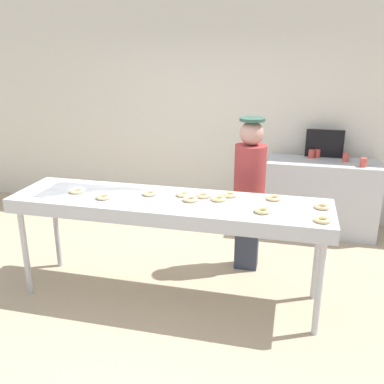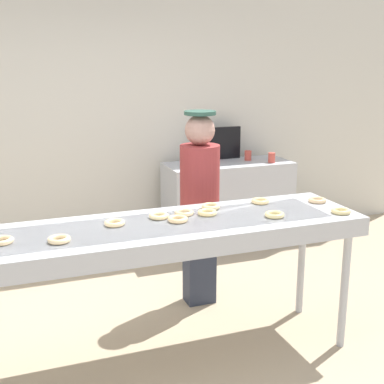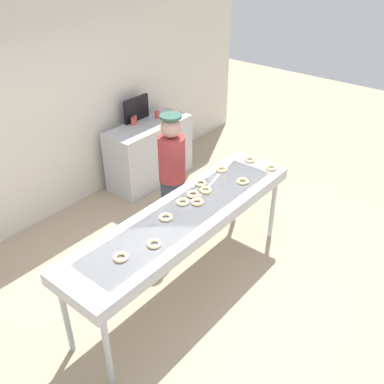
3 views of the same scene
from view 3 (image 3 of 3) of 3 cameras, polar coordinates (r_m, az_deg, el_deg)
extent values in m
plane|color=tan|center=(4.92, -0.80, -12.11)|extent=(16.00, 16.00, 0.00)
cube|color=silver|center=(5.67, -19.89, 11.23)|extent=(8.00, 0.12, 3.17)
cube|color=#B7BABF|center=(4.33, -0.89, -3.36)|extent=(2.88, 0.72, 0.13)
cube|color=slate|center=(4.31, -0.89, -3.08)|extent=(2.44, 0.50, 0.08)
cylinder|color=#B7BABF|center=(3.85, -11.13, -19.94)|extent=(0.06, 0.06, 0.86)
cylinder|color=#B7BABF|center=(5.40, 10.63, -2.26)|extent=(0.06, 0.06, 0.86)
cylinder|color=#B7BABF|center=(4.17, -16.35, -15.67)|extent=(0.06, 0.06, 0.86)
cylinder|color=#B7BABF|center=(5.63, 5.76, -0.26)|extent=(0.06, 0.06, 0.86)
torus|color=#F9D095|center=(3.78, -9.42, -8.52)|extent=(0.16, 0.16, 0.03)
torus|color=#F8D494|center=(4.20, -3.50, -3.34)|extent=(0.18, 0.18, 0.03)
torus|color=beige|center=(4.73, 1.15, 1.19)|extent=(0.17, 0.17, 0.03)
torus|color=#E6CE85|center=(4.80, 6.73, 1.42)|extent=(0.14, 0.14, 0.03)
torus|color=#F3D593|center=(4.41, -1.25, -1.31)|extent=(0.14, 0.14, 0.03)
torus|color=#F6CA8A|center=(4.41, 0.68, -1.32)|extent=(0.19, 0.19, 0.03)
torus|color=#F6D295|center=(3.88, -5.05, -6.85)|extent=(0.19, 0.19, 0.03)
torus|color=beige|center=(4.54, 0.14, -0.29)|extent=(0.18, 0.18, 0.03)
torus|color=#F3D487|center=(4.61, 1.82, 0.27)|extent=(0.19, 0.19, 0.03)
torus|color=#F5D087|center=(5.01, 3.94, 3.01)|extent=(0.18, 0.18, 0.03)
torus|color=#F0D588|center=(5.12, 10.44, 3.18)|extent=(0.19, 0.19, 0.03)
torus|color=#EFC58D|center=(5.25, 7.67, 4.25)|extent=(0.19, 0.19, 0.03)
cube|color=#2C3343|center=(5.42, -2.52, -1.91)|extent=(0.24, 0.18, 0.79)
cylinder|color=#993333|center=(5.08, -2.69, 4.42)|extent=(0.32, 0.32, 0.56)
sphere|color=tan|center=(4.91, -2.81, 8.53)|extent=(0.24, 0.24, 0.24)
cylinder|color=#2C4E41|center=(4.85, -2.85, 9.99)|extent=(0.25, 0.25, 0.03)
cube|color=#B7BABF|center=(6.58, -5.61, 5.20)|extent=(1.36, 0.55, 0.94)
cylinder|color=#CC4C3F|center=(6.55, -2.19, 10.23)|extent=(0.07, 0.07, 0.11)
cylinder|color=#CC4C3F|center=(6.44, -7.64, 9.58)|extent=(0.07, 0.07, 0.11)
cylinder|color=#CC4C3F|center=(6.56, -4.62, 10.19)|extent=(0.07, 0.07, 0.11)
cylinder|color=#CC4C3F|center=(6.36, -7.76, 9.26)|extent=(0.07, 0.07, 0.11)
cube|color=black|center=(6.46, -7.38, 10.86)|extent=(0.47, 0.04, 0.35)
camera|label=1|loc=(4.08, 53.13, 2.34)|focal=39.99mm
camera|label=2|loc=(2.44, 48.94, -16.78)|focal=48.64mm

